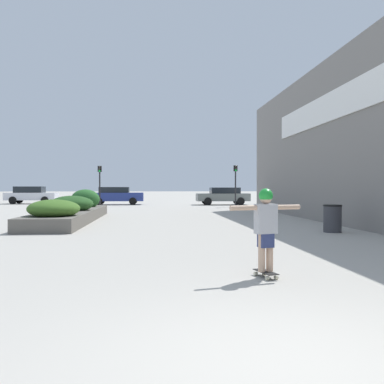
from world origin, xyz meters
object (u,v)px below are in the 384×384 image
object	(u,v)px
skateboard	(266,273)
car_center_right	(31,195)
car_center_left	(223,196)
car_leftmost	(116,195)
trash_bin	(332,218)
traffic_light_left	(100,179)
skateboarder	(266,221)
traffic_light_right	(236,178)

from	to	relation	value
skateboard	car_center_right	distance (m)	35.76
car_center_right	car_center_left	bearing A→B (deg)	77.23
car_leftmost	car_center_right	world-z (taller)	car_center_right
trash_bin	traffic_light_left	bearing A→B (deg)	118.47
skateboard	trash_bin	distance (m)	8.02
trash_bin	car_leftmost	xyz separation A→B (m)	(-9.23, 23.65, 0.34)
car_center_left	traffic_light_left	size ratio (longest dim) A/B	1.45
skateboarder	traffic_light_left	bearing A→B (deg)	88.62
skateboard	traffic_light_left	xyz separation A→B (m)	(-5.86, 25.29, 2.08)
skateboarder	car_center_right	size ratio (longest dim) A/B	0.31
trash_bin	car_center_left	bearing A→B (deg)	89.98
skateboarder	car_leftmost	xyz separation A→B (m)	(-5.09, 30.50, -0.14)
car_leftmost	trash_bin	bearing A→B (deg)	21.32
traffic_light_left	skateboard	bearing A→B (deg)	-76.96
trash_bin	car_leftmost	world-z (taller)	car_leftmost
car_leftmost	car_center_left	bearing A→B (deg)	83.19
car_center_right	trash_bin	bearing A→B (deg)	33.00
car_center_right	traffic_light_left	distance (m)	10.83
skateboarder	car_leftmost	world-z (taller)	car_leftmost
traffic_light_left	traffic_light_right	bearing A→B (deg)	0.90
car_leftmost	car_center_right	size ratio (longest dim) A/B	1.03
trash_bin	traffic_light_left	world-z (taller)	traffic_light_left
skateboard	car_center_left	size ratio (longest dim) A/B	0.13
trash_bin	traffic_light_left	size ratio (longest dim) A/B	0.30
trash_bin	car_center_right	bearing A→B (deg)	123.00
skateboard	car_center_right	xyz separation A→B (m)	(-13.03, 33.29, 0.76)
skateboarder	car_leftmost	size ratio (longest dim) A/B	0.30
skateboarder	car_center_left	bearing A→B (deg)	67.56
car_center_left	traffic_light_left	bearing A→B (deg)	112.34
skateboarder	skateboard	bearing A→B (deg)	-104.42
skateboarder	car_center_left	distance (m)	29.69
car_center_left	traffic_light_right	distance (m)	4.20
trash_bin	car_center_right	xyz separation A→B (m)	(-17.17, 26.44, 0.37)
traffic_light_left	trash_bin	bearing A→B (deg)	-61.53
skateboarder	car_leftmost	bearing A→B (deg)	85.06
skateboard	car_leftmost	bearing A→B (deg)	85.06
skateboard	skateboarder	size ratio (longest dim) A/B	0.43
skateboard	skateboarder	xyz separation A→B (m)	(0.00, 0.00, 0.88)
car_center_left	car_center_right	xyz separation A→B (m)	(-17.18, 3.89, 0.04)
skateboarder	traffic_light_right	size ratio (longest dim) A/B	0.44
skateboard	traffic_light_right	world-z (taller)	traffic_light_right
skateboarder	trash_bin	world-z (taller)	skateboarder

